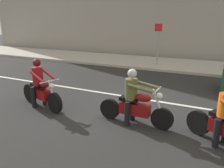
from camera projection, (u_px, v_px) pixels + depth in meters
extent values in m
plane|color=#252525|center=(138.00, 108.00, 7.55)|extent=(80.00, 80.00, 0.00)
cube|color=#A8A399|center=(182.00, 65.00, 14.41)|extent=(40.00, 4.40, 0.14)
cube|color=silver|center=(130.00, 97.00, 8.60)|extent=(18.00, 0.14, 0.01)
cylinder|color=black|center=(55.00, 103.00, 7.08)|extent=(0.66, 0.28, 0.65)
cylinder|color=black|center=(30.00, 93.00, 8.06)|extent=(0.66, 0.28, 0.65)
cylinder|color=silver|center=(52.00, 92.00, 7.07)|extent=(0.34, 0.14, 0.73)
cube|color=maroon|center=(41.00, 94.00, 7.53)|extent=(0.88, 0.49, 0.32)
ellipsoid|color=maroon|center=(44.00, 84.00, 7.29)|extent=(0.53, 0.36, 0.22)
cube|color=black|center=(37.00, 85.00, 7.57)|extent=(0.56, 0.37, 0.10)
cylinder|color=silver|center=(50.00, 81.00, 7.02)|extent=(0.22, 0.69, 0.04)
sphere|color=silver|center=(52.00, 86.00, 7.00)|extent=(0.17, 0.17, 0.17)
cylinder|color=silver|center=(41.00, 94.00, 7.87)|extent=(0.69, 0.25, 0.07)
cylinder|color=black|center=(34.00, 97.00, 7.51)|extent=(0.18, 0.18, 0.71)
cylinder|color=black|center=(44.00, 94.00, 7.79)|extent=(0.18, 0.18, 0.71)
cylinder|color=maroon|center=(38.00, 76.00, 7.45)|extent=(0.42, 0.42, 0.61)
cylinder|color=maroon|center=(37.00, 77.00, 7.05)|extent=(0.73, 0.27, 0.31)
cylinder|color=maroon|center=(49.00, 75.00, 7.37)|extent=(0.73, 0.27, 0.31)
sphere|color=tan|center=(37.00, 64.00, 7.33)|extent=(0.20, 0.20, 0.20)
sphere|color=#510F0F|center=(37.00, 63.00, 7.32)|extent=(0.25, 0.25, 0.25)
cylinder|color=black|center=(198.00, 123.00, 5.72)|extent=(0.61, 0.41, 0.63)
cube|color=black|center=(222.00, 116.00, 5.16)|extent=(0.57, 0.46, 0.10)
cylinder|color=silver|center=(219.00, 127.00, 5.44)|extent=(0.65, 0.40, 0.07)
cylinder|color=black|center=(216.00, 133.00, 5.12)|extent=(0.20, 0.20, 0.69)
cylinder|color=black|center=(162.00, 119.00, 5.98)|extent=(0.60, 0.13, 0.60)
cylinder|color=black|center=(110.00, 109.00, 6.66)|extent=(0.60, 0.13, 0.60)
cylinder|color=silver|center=(158.00, 105.00, 5.93)|extent=(0.38, 0.06, 0.82)
cube|color=maroon|center=(135.00, 109.00, 6.28)|extent=(0.86, 0.29, 0.32)
ellipsoid|color=maroon|center=(143.00, 98.00, 6.09)|extent=(0.48, 0.24, 0.22)
cube|color=black|center=(129.00, 99.00, 6.29)|extent=(0.52, 0.24, 0.10)
cylinder|color=silver|center=(157.00, 90.00, 5.85)|extent=(0.05, 0.70, 0.04)
sphere|color=silver|center=(160.00, 96.00, 5.85)|extent=(0.17, 0.17, 0.17)
cylinder|color=silver|center=(127.00, 109.00, 6.58)|extent=(0.70, 0.08, 0.07)
cylinder|color=black|center=(127.00, 114.00, 6.20)|extent=(0.15, 0.15, 0.68)
cylinder|color=black|center=(133.00, 109.00, 6.54)|extent=(0.15, 0.15, 0.68)
cylinder|color=brown|center=(131.00, 89.00, 6.19)|extent=(0.34, 0.34, 0.59)
cylinder|color=brown|center=(141.00, 89.00, 5.81)|extent=(0.73, 0.10, 0.20)
cylinder|color=brown|center=(147.00, 85.00, 6.18)|extent=(0.73, 0.10, 0.20)
sphere|color=tan|center=(132.00, 75.00, 6.07)|extent=(0.20, 0.20, 0.20)
sphere|color=#B7B7BC|center=(132.00, 73.00, 6.06)|extent=(0.25, 0.25, 0.25)
cylinder|color=gray|center=(158.00, 45.00, 13.61)|extent=(0.08, 0.08, 2.53)
cube|color=red|center=(159.00, 28.00, 13.31)|extent=(0.44, 0.03, 0.44)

